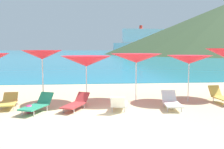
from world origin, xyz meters
TOP-DOWN VIEW (x-y plane):
  - ground_plane at (0.00, 10.00)m, footprint 50.00×100.00m
  - ocean_water at (0.00, 228.14)m, footprint 650.00×440.00m
  - umbrella_3 at (-2.03, 2.57)m, footprint 1.80×1.80m
  - umbrella_4 at (-0.13, 2.54)m, footprint 2.39×2.39m
  - umbrella_5 at (2.11, 2.65)m, footprint 2.47×2.47m
  - umbrella_6 at (4.46, 2.35)m, footprint 1.99×1.99m
  - lounge_chair_0 at (5.77, 1.87)m, footprint 0.66×1.48m
  - lounge_chair_2 at (-1.95, 1.05)m, footprint 1.12×1.63m
  - lounge_chair_3 at (-0.52, 1.28)m, footprint 1.12×1.63m
  - lounge_chair_4 at (-3.25, 1.80)m, footprint 0.79×1.49m
  - lounge_chair_6 at (3.27, 1.14)m, footprint 0.74×1.48m
  - lounge_chair_7 at (1.13, 0.96)m, footprint 0.81×1.35m
  - beach_ball at (-2.23, 0.90)m, footprint 0.32×0.32m
  - cruise_ship at (51.03, 197.05)m, footprint 62.32×8.73m

SIDE VIEW (x-z plane):
  - ground_plane at x=0.00m, z-range -0.30..0.00m
  - ocean_water at x=0.00m, z-range 0.00..0.02m
  - beach_ball at x=-2.23m, z-range 0.00..0.32m
  - lounge_chair_3 at x=-0.52m, z-range -0.03..0.56m
  - lounge_chair_4 at x=-3.25m, z-range 0.00..0.54m
  - lounge_chair_6 at x=3.27m, z-range -0.04..0.59m
  - lounge_chair_7 at x=1.13m, z-range -0.04..0.61m
  - lounge_chair_2 at x=-1.95m, z-range -0.03..0.62m
  - lounge_chair_0 at x=5.77m, z-range -0.05..0.66m
  - umbrella_4 at x=-0.13m, z-range 0.80..2.88m
  - umbrella_6 at x=4.46m, z-range 0.85..2.95m
  - umbrella_5 at x=2.11m, z-range 0.88..3.04m
  - umbrella_3 at x=-2.03m, z-range 0.96..3.28m
  - cruise_ship at x=51.03m, z-range -2.61..19.93m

